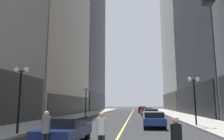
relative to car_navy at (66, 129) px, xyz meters
The scene contains 17 objects.
ground_plane 27.60m from the car_navy, 84.79° to the left, with size 200.00×200.00×0.00m, color #2D2D30.
sidewalk_left 28.08m from the car_navy, 101.81° to the left, with size 4.50×78.00×0.15m, color #ADA8A0.
sidewalk_right 29.51m from the car_navy, 68.62° to the left, with size 4.50×78.00×0.15m, color #ADA8A0.
lane_centre_stripe 27.60m from the car_navy, 84.79° to the left, with size 0.16×70.00×0.01m, color #E5D64C.
building_left_mid 33.26m from the car_navy, 117.84° to the left, with size 12.71×24.00×28.08m.
car_navy is the anchor object (origin of this frame).
car_blue 9.67m from the car_navy, 58.03° to the left, with size 1.96×4.77×1.32m.
car_silver 18.80m from the car_navy, 73.16° to the left, with size 2.08×4.48×1.32m.
car_red 27.10m from the car_navy, 78.72° to the left, with size 2.00×4.21×1.32m.
car_maroon 36.60m from the car_navy, 82.35° to the left, with size 2.03×4.51×1.32m.
car_green 44.19m from the car_navy, 83.53° to the left, with size 1.98×4.25×1.32m.
pedestrian_in_black_coat 6.32m from the car_navy, 39.42° to the right, with size 0.39×0.39×1.63m.
pedestrian_in_white_shirt 3.32m from the car_navy, 46.61° to the right, with size 0.44×0.44×1.69m.
pedestrian_in_grey_suit 2.41m from the car_navy, 91.23° to the right, with size 0.48×0.48×1.73m.
street_lamp_left_near 5.07m from the car_navy, 152.53° to the left, with size 1.06×0.36×4.43m.
street_lamp_left_far 20.40m from the car_navy, 101.09° to the left, with size 1.06×0.36×4.43m.
street_lamp_right_mid 12.91m from the car_navy, 45.27° to the left, with size 1.06×0.36×4.43m.
Camera 1 is at (1.20, -3.31, 2.04)m, focal length 33.46 mm.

